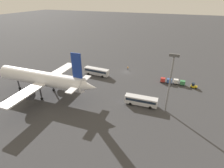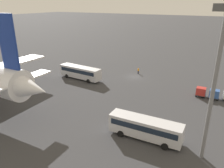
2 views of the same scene
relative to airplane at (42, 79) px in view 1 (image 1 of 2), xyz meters
name	(u,v)px [view 1 (image 1 of 2)]	position (x,y,z in m)	size (l,w,h in m)	color
ground_plane	(126,72)	(-22.22, -31.90, -6.70)	(600.00, 600.00, 0.00)	#38383A
airplane	(42,79)	(0.00, 0.00, 0.00)	(43.31, 36.65, 17.81)	silver
shuttle_bus_near	(97,71)	(-10.36, -23.21, -4.69)	(12.10, 3.61, 3.36)	silver
shuttle_bus_far	(141,100)	(-35.20, -6.16, -4.77)	(11.02, 3.24, 3.23)	silver
baggage_tug	(194,86)	(-52.32, -26.06, -5.76)	(2.62, 2.07, 2.10)	gold
worker_person	(128,68)	(-22.04, -34.83, -5.83)	(0.38, 0.38, 1.74)	#1E1E2D
cargo_cart_green	(183,83)	(-48.02, -26.81, -5.51)	(2.06, 1.75, 2.06)	#38383D
cargo_cart_white	(176,81)	(-45.37, -27.24, -5.51)	(2.06, 1.75, 2.06)	#38383D
cargo_cart_blue	(169,81)	(-42.73, -26.62, -5.51)	(2.06, 1.75, 2.06)	#38383D
cargo_cart_red	(163,80)	(-40.08, -26.60, -5.51)	(2.06, 1.75, 2.06)	#38383D
light_pole	(170,79)	(-43.37, -5.82, 4.92)	(2.80, 0.70, 19.17)	slate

